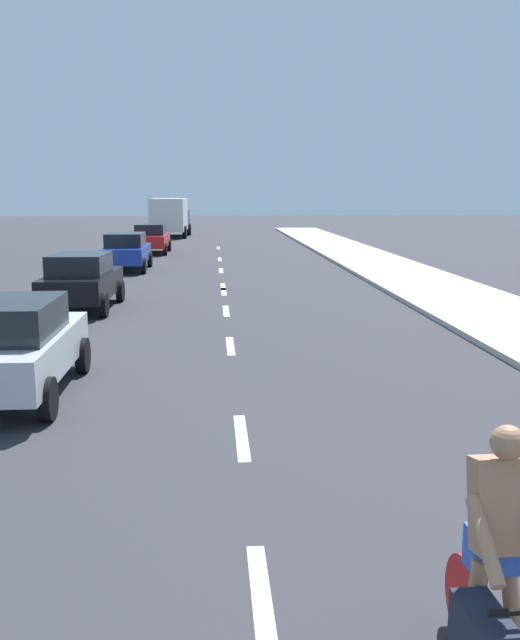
# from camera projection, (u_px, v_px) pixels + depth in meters

# --- Properties ---
(ground_plane) EXTENTS (160.00, 160.00, 0.00)m
(ground_plane) POSITION_uv_depth(u_px,v_px,m) (225.00, 304.00, 20.58)
(ground_plane) COLOR #2D2D33
(sidewalk_strip) EXTENTS (3.60, 80.00, 0.14)m
(sidewalk_strip) POSITION_uv_depth(u_px,v_px,m) (438.00, 290.00, 23.00)
(sidewalk_strip) COLOR #B2ADA3
(sidewalk_strip) RESTS_ON ground
(lane_stripe_1) EXTENTS (0.16, 1.80, 0.01)m
(lane_stripe_1) POSITION_uv_depth(u_px,v_px,m) (262.00, 602.00, 5.57)
(lane_stripe_1) COLOR white
(lane_stripe_1) RESTS_ON ground
(lane_stripe_2) EXTENTS (0.16, 1.80, 0.01)m
(lane_stripe_2) POSITION_uv_depth(u_px,v_px,m) (242.00, 437.00, 9.34)
(lane_stripe_2) COLOR white
(lane_stripe_2) RESTS_ON ground
(lane_stripe_3) EXTENTS (0.16, 1.80, 0.01)m
(lane_stripe_3) POSITION_uv_depth(u_px,v_px,m) (230.00, 346.00, 14.90)
(lane_stripe_3) COLOR white
(lane_stripe_3) RESTS_ON ground
(lane_stripe_4) EXTENTS (0.16, 1.80, 0.01)m
(lane_stripe_4) POSITION_uv_depth(u_px,v_px,m) (226.00, 311.00, 19.29)
(lane_stripe_4) COLOR white
(lane_stripe_4) RESTS_ON ground
(lane_stripe_5) EXTENTS (0.16, 1.80, 0.01)m
(lane_stripe_5) POSITION_uv_depth(u_px,v_px,m) (224.00, 291.00, 23.09)
(lane_stripe_5) COLOR white
(lane_stripe_5) RESTS_ON ground
(lane_stripe_6) EXTENTS (0.16, 1.80, 0.01)m
(lane_stripe_6) POSITION_uv_depth(u_px,v_px,m) (223.00, 287.00, 24.24)
(lane_stripe_6) COLOR white
(lane_stripe_6) RESTS_ON ground
(lane_stripe_7) EXTENTS (0.16, 1.80, 0.01)m
(lane_stripe_7) POSITION_uv_depth(u_px,v_px,m) (221.00, 271.00, 29.25)
(lane_stripe_7) COLOR white
(lane_stripe_7) RESTS_ON ground
(lane_stripe_8) EXTENTS (0.16, 1.80, 0.01)m
(lane_stripe_8) POSITION_uv_depth(u_px,v_px,m) (220.00, 259.00, 34.23)
(lane_stripe_8) COLOR white
(lane_stripe_8) RESTS_ON ground
(lane_stripe_9) EXTENTS (0.16, 1.80, 0.01)m
(lane_stripe_9) POSITION_uv_depth(u_px,v_px,m) (218.00, 248.00, 41.20)
(lane_stripe_9) COLOR white
(lane_stripe_9) RESTS_ON ground
(cyclist) EXTENTS (0.63, 1.71, 1.82)m
(cyclist) POSITION_uv_depth(u_px,v_px,m) (495.00, 580.00, 4.37)
(cyclist) COLOR black
(cyclist) RESTS_ON ground
(parked_car_silver) EXTENTS (1.87, 4.02, 1.57)m
(parked_car_silver) POSITION_uv_depth(u_px,v_px,m) (11.00, 345.00, 11.10)
(parked_car_silver) COLOR #B7BABF
(parked_car_silver) RESTS_ON ground
(parked_car_black) EXTENTS (1.94, 3.99, 1.57)m
(parked_car_black) POSITION_uv_depth(u_px,v_px,m) (82.00, 280.00, 19.40)
(parked_car_black) COLOR black
(parked_car_black) RESTS_ON ground
(parked_car_blue) EXTENTS (1.88, 4.01, 1.57)m
(parked_car_blue) POSITION_uv_depth(u_px,v_px,m) (126.00, 250.00, 29.21)
(parked_car_blue) COLOR #1E389E
(parked_car_blue) RESTS_ON ground
(parked_car_red) EXTENTS (1.94, 4.07, 1.57)m
(parked_car_red) POSITION_uv_depth(u_px,v_px,m) (151.00, 238.00, 37.46)
(parked_car_red) COLOR red
(parked_car_red) RESTS_ON ground
(delivery_truck) EXTENTS (2.90, 6.35, 2.80)m
(delivery_truck) POSITION_uv_depth(u_px,v_px,m) (170.00, 216.00, 51.25)
(delivery_truck) COLOR #23478C
(delivery_truck) RESTS_ON ground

